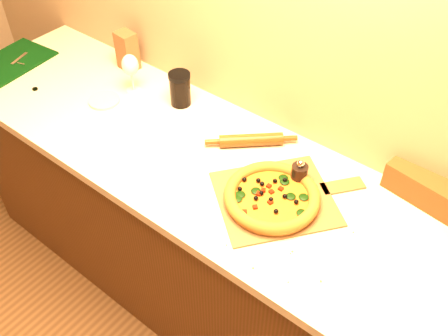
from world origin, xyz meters
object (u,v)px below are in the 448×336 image
Objects in this scene: side_plate at (104,101)px; pepper_grinder at (299,174)px; pizza at (272,197)px; rolling_pin at (251,140)px; wine_glass at (130,66)px; pizza_peel at (279,198)px; cutting_board at (11,62)px; dark_jar at (180,89)px.

pepper_grinder is at bearing 6.17° from side_plate.
pizza is 0.14m from pepper_grinder.
rolling_pin is (-0.23, 0.20, -0.00)m from pizza.
side_plate is (-0.04, -0.13, -0.12)m from wine_glass.
side_plate is (-0.88, 0.01, 0.00)m from pizza_peel.
wine_glass is at bearing -177.61° from rolling_pin.
pizza_peel is 4.08× the size of side_plate.
pepper_grinder is (1.45, 0.16, 0.04)m from cutting_board.
wine_glass is at bearing 73.68° from side_plate.
wine_glass is 0.18m from side_plate.
rolling_pin is at bearing 2.39° from wine_glass.
pizza is at bearing -2.47° from side_plate.
pizza is (-0.01, -0.03, 0.02)m from pizza_peel.
side_plate is at bearing -166.15° from rolling_pin.
dark_jar reaches higher than pizza.
pizza_peel is at bearing -0.35° from side_plate.
dark_jar is 1.12× the size of side_plate.
dark_jar is at bearing 171.46° from pepper_grinder.
dark_jar is at bearing 11.71° from cutting_board.
side_plate is (-0.26, -0.19, -0.07)m from dark_jar.
cutting_board is (-1.43, -0.02, -0.02)m from pizza.
rolling_pin reaches higher than side_plate.
side_plate is (0.57, 0.06, 0.00)m from cutting_board.
dark_jar is (-0.62, 0.20, 0.07)m from pizza_peel.
pizza is 1.84× the size of wine_glass.
side_plate is (-0.87, 0.04, -0.02)m from pizza.
dark_jar is at bearing 14.74° from wine_glass.
pizza is 0.65m from dark_jar.
pizza is at bearing -11.61° from wine_glass.
wine_glass is (-0.85, 0.04, 0.08)m from pepper_grinder.
cutting_board is 1.23m from rolling_pin.
pizza is 0.30m from rolling_pin.
dark_jar reaches higher than pepper_grinder.
wine_glass reaches higher than cutting_board.
pepper_grinder is at bearing 0.89° from cutting_board.
pizza_peel is at bearing -96.25° from pepper_grinder.
pizza is 1.18× the size of rolling_pin.
cutting_board is 1.35× the size of rolling_pin.
cutting_board reaches higher than side_plate.
cutting_board is at bearing -162.21° from wine_glass.
pepper_grinder is 0.90m from side_plate.
wine_glass reaches higher than pepper_grinder.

